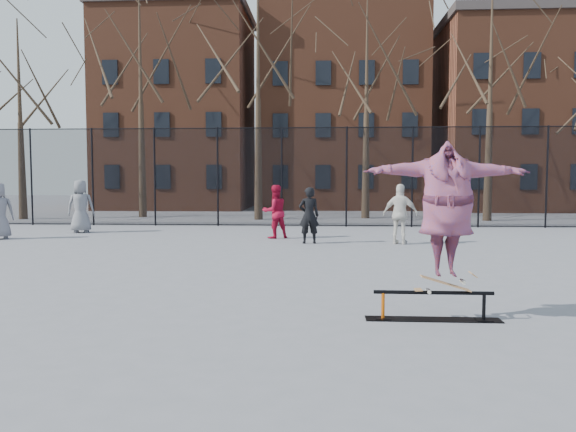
# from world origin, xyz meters

# --- Properties ---
(ground) EXTENTS (100.00, 100.00, 0.00)m
(ground) POSITION_xyz_m (0.00, 0.00, 0.00)
(ground) COLOR slate
(skate_rail) EXTENTS (1.88, 0.29, 0.41)m
(skate_rail) POSITION_xyz_m (1.82, -1.70, 0.16)
(skate_rail) COLOR black
(skate_rail) RESTS_ON ground
(skateboard) EXTENTS (0.76, 0.18, 0.09)m
(skateboard) POSITION_xyz_m (1.98, -1.70, 0.46)
(skateboard) COLOR #95623B
(skateboard) RESTS_ON skate_rail
(skater) EXTENTS (2.31, 0.69, 1.87)m
(skater) POSITION_xyz_m (1.98, -1.70, 1.44)
(skater) COLOR #563A93
(skater) RESTS_ON skateboard
(bystander_grey) EXTENTS (1.05, 0.81, 1.90)m
(bystander_grey) POSITION_xyz_m (-8.40, 10.00, 0.95)
(bystander_grey) COLOR slate
(bystander_grey) RESTS_ON ground
(bystander_black) EXTENTS (0.67, 0.49, 1.70)m
(bystander_black) POSITION_xyz_m (-0.15, 7.24, 0.85)
(bystander_black) COLOR black
(bystander_black) RESTS_ON ground
(bystander_red) EXTENTS (1.06, 0.98, 1.74)m
(bystander_red) POSITION_xyz_m (-1.29, 8.60, 0.87)
(bystander_red) COLOR #A90E2C
(bystander_red) RESTS_ON ground
(bystander_white) EXTENTS (1.14, 0.80, 1.79)m
(bystander_white) POSITION_xyz_m (2.57, 7.24, 0.90)
(bystander_white) COLOR silver
(bystander_white) RESTS_ON ground
(fence) EXTENTS (34.03, 0.07, 4.00)m
(fence) POSITION_xyz_m (-0.01, 13.00, 2.05)
(fence) COLOR black
(fence) RESTS_ON ground
(tree_row) EXTENTS (33.66, 7.46, 10.67)m
(tree_row) POSITION_xyz_m (-0.25, 17.15, 7.36)
(tree_row) COLOR black
(tree_row) RESTS_ON ground
(rowhouses) EXTENTS (29.00, 7.00, 13.00)m
(rowhouses) POSITION_xyz_m (0.72, 26.00, 6.06)
(rowhouses) COLOR brown
(rowhouses) RESTS_ON ground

